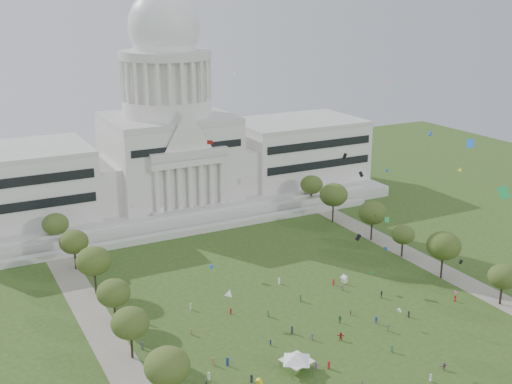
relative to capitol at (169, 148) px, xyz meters
The scene contains 30 objects.
ground 115.76m from the capitol, 90.00° to the right, with size 400.00×400.00×0.00m, color #2F4B1A.
capitol is the anchor object (origin of this frame).
path_left 98.93m from the capitol, 119.87° to the right, with size 8.00×160.00×0.04m, color gray.
path_right 98.93m from the capitol, 60.13° to the right, with size 8.00×160.00×0.04m, color gray.
row_tree_l_1 125.32m from the capitol, 110.71° to the right, with size 8.86×8.86×12.59m.
row_tree_r_1 125.12m from the capitol, 68.16° to the right, with size 7.58×7.58×10.78m.
row_tree_l_2 107.19m from the capitol, 115.07° to the right, with size 8.42×8.42×11.97m.
row_tree_r_2 106.56m from the capitol, 65.33° to the right, with size 9.55×9.55×13.58m.
row_tree_l_3 92.14m from the capitol, 118.96° to the right, with size 8.12×8.12×11.55m.
row_tree_r_3 91.98m from the capitol, 60.70° to the right, with size 7.01×7.01×9.98m.
row_tree_l_4 76.50m from the capitol, 125.78° to the right, with size 9.29×9.29×13.21m.
row_tree_r_4 78.81m from the capitol, 54.84° to the right, with size 9.19×9.19×13.06m.
row_tree_l_5 63.64m from the capitol, 136.72° to the right, with size 8.33×8.33×11.85m.
row_tree_r_5 62.67m from the capitol, 44.94° to the right, with size 9.82×9.82×13.96m.
row_tree_l_6 54.69m from the capitol, 152.45° to the right, with size 8.19×8.19×11.64m.
row_tree_r_6 54.32m from the capitol, 28.99° to the right, with size 8.42×8.42×11.97m.
event_tent 119.71m from the capitol, 97.67° to the right, with size 9.24×9.24×4.31m.
person_0 116.93m from the capitol, 71.14° to the right, with size 0.82×0.53×1.68m, color #B21E1E.
person_2 102.93m from the capitol, 77.61° to the right, with size 0.94×0.58×1.93m, color #26262B.
person_3 111.49m from the capitol, 83.90° to the right, with size 1.24×0.64×1.92m, color navy.
person_4 106.60m from the capitol, 87.74° to the right, with size 1.18×0.65×2.02m, color #33723F.
person_5 113.25m from the capitol, 90.17° to the right, with size 1.83×0.72×1.97m, color #B21E1E.
person_6 135.34m from the capitol, 87.23° to the right, with size 0.86×0.56×1.76m, color silver.
person_7 130.26m from the capitol, 93.10° to the right, with size 0.57×0.42×1.56m, color #4C4C51.
person_8 109.06m from the capitol, 98.53° to the right, with size 0.70×0.43×1.45m, color navy.
person_9 115.81m from the capitol, 84.01° to the right, with size 1.19×0.61×1.84m, color #4C4C51.
person_10 104.91m from the capitol, 85.05° to the right, with size 0.82×0.45×1.39m, color #4C4C51.
person_11 133.78m from the capitol, 84.80° to the right, with size 1.61×0.64×1.74m, color #994C8C.
distant_crowd 103.76m from the capitol, 97.25° to the right, with size 63.35×42.60×1.94m.
kite_swarm 104.91m from the capitol, 85.69° to the right, with size 93.73×101.49×57.94m.
Camera 1 is at (-78.31, -104.45, 75.94)m, focal length 45.00 mm.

